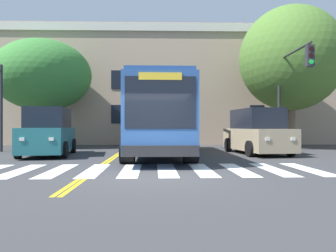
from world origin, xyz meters
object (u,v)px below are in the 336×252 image
object	(u,v)px
car_teal_near_lane	(49,133)
traffic_light_near_corner	(290,80)
city_bus	(158,117)
traffic_light_overhead	(185,95)
car_tan_far_lane	(257,133)
car_red_behind_bus	(145,131)
street_tree_curbside_small	(43,75)
street_tree_curbside_large	(291,59)

from	to	relation	value
car_teal_near_lane	traffic_light_near_corner	world-z (taller)	traffic_light_near_corner
city_bus	traffic_light_overhead	xyz separation A→B (m)	(1.52, 2.88, 1.33)
traffic_light_overhead	car_tan_far_lane	bearing A→B (deg)	-29.18
car_red_behind_bus	street_tree_curbside_small	bearing A→B (deg)	-159.56
car_red_behind_bus	street_tree_curbside_large	xyz separation A→B (m)	(9.61, -3.56, 4.73)
street_tree_curbside_small	car_red_behind_bus	bearing A→B (deg)	20.44
car_teal_near_lane	car_tan_far_lane	world-z (taller)	car_teal_near_lane
traffic_light_overhead	street_tree_curbside_small	bearing A→B (deg)	160.69
city_bus	traffic_light_overhead	distance (m)	3.52
car_teal_near_lane	traffic_light_near_corner	xyz separation A→B (m)	(12.34, 1.17, 2.80)
car_tan_far_lane	city_bus	bearing A→B (deg)	-170.21
car_teal_near_lane	car_red_behind_bus	xyz separation A→B (m)	(4.30, 8.48, -0.04)
city_bus	car_tan_far_lane	bearing A→B (deg)	9.79
city_bus	street_tree_curbside_large	size ratio (longest dim) A/B	1.15
traffic_light_overhead	street_tree_curbside_small	world-z (taller)	street_tree_curbside_small
city_bus	car_red_behind_bus	xyz separation A→B (m)	(-1.01, 8.62, -0.81)
car_red_behind_bus	car_teal_near_lane	bearing A→B (deg)	-116.88
city_bus	street_tree_curbside_large	bearing A→B (deg)	30.47
car_tan_far_lane	street_tree_curbside_large	world-z (taller)	street_tree_curbside_large
traffic_light_near_corner	street_tree_curbside_large	bearing A→B (deg)	67.34
city_bus	car_teal_near_lane	world-z (taller)	city_bus
car_red_behind_bus	traffic_light_near_corner	size ratio (longest dim) A/B	0.83
car_teal_near_lane	street_tree_curbside_large	bearing A→B (deg)	19.50
car_teal_near_lane	street_tree_curbside_large	size ratio (longest dim) A/B	0.53
traffic_light_near_corner	traffic_light_overhead	xyz separation A→B (m)	(-5.51, 1.58, -0.69)
car_teal_near_lane	street_tree_curbside_small	distance (m)	7.45
car_teal_near_lane	car_tan_far_lane	size ratio (longest dim) A/B	0.95
city_bus	traffic_light_overhead	world-z (taller)	traffic_light_overhead
traffic_light_overhead	car_red_behind_bus	bearing A→B (deg)	113.84
car_red_behind_bus	traffic_light_overhead	xyz separation A→B (m)	(2.53, -5.73, 2.15)
car_tan_far_lane	car_red_behind_bus	size ratio (longest dim) A/B	1.08
city_bus	street_tree_curbside_large	distance (m)	10.72
traffic_light_near_corner	street_tree_curbside_small	bearing A→B (deg)	161.92
city_bus	street_tree_curbside_small	bearing A→B (deg)	141.59
street_tree_curbside_large	traffic_light_overhead	bearing A→B (deg)	-162.90
car_teal_near_lane	car_red_behind_bus	size ratio (longest dim) A/B	1.03
traffic_light_overhead	street_tree_curbside_small	size ratio (longest dim) A/B	0.59
car_teal_near_lane	car_red_behind_bus	world-z (taller)	car_teal_near_lane
car_teal_near_lane	traffic_light_near_corner	size ratio (longest dim) A/B	0.85
car_teal_near_lane	car_red_behind_bus	distance (m)	9.51
car_tan_far_lane	traffic_light_near_corner	bearing A→B (deg)	12.43
car_tan_far_lane	street_tree_curbside_large	bearing A→B (deg)	50.11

